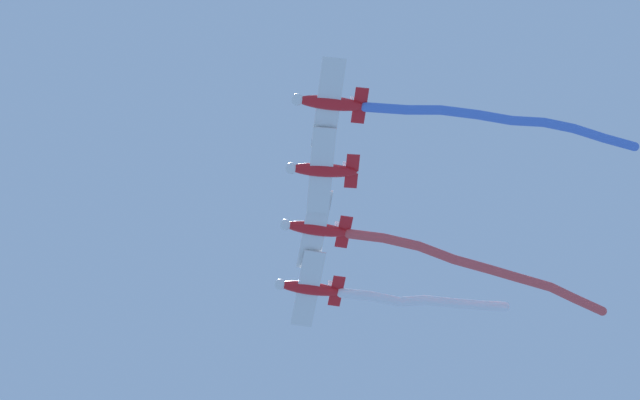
{
  "coord_description": "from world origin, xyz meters",
  "views": [
    {
      "loc": [
        45.71,
        -30.67,
        3.37
      ],
      "look_at": [
        3.35,
        -4.79,
        81.4
      ],
      "focal_mm": 68.54,
      "sensor_mm": 36.0,
      "label": 1
    }
  ],
  "objects": [
    {
      "name": "airplane_left_wing",
      "position": [
        0.83,
        -3.7,
        81.56
      ],
      "size": [
        7.48,
        5.77,
        1.87
      ],
      "rotation": [
        0.0,
        0.0,
        4.33
      ],
      "color": "red"
    },
    {
      "name": "airplane_slot",
      "position": [
        10.72,
        -8.53,
        81.56
      ],
      "size": [
        7.41,
        5.75,
        1.87
      ],
      "rotation": [
        0.0,
        0.0,
        4.28
      ],
      "color": "red"
    },
    {
      "name": "airplane_right_wing",
      "position": [
        5.77,
        -6.11,
        81.26
      ],
      "size": [
        7.34,
        5.72,
        1.87
      ],
      "rotation": [
        0.0,
        0.0,
        4.24
      ],
      "color": "red"
    },
    {
      "name": "smoke_trail_left_wing",
      "position": [
        4.24,
        9.82,
        82.04
      ],
      "size": [
        4.63,
        22.99,
        2.34
      ],
      "color": "#DB4C4C"
    },
    {
      "name": "smoke_trail_lead",
      "position": [
        -0.78,
        7.61,
        81.97
      ],
      "size": [
        5.7,
        13.52,
        2.48
      ],
      "color": "white"
    },
    {
      "name": "smoke_trail_slot",
      "position": [
        15.58,
        4.07,
        83.16
      ],
      "size": [
        7.34,
        21.33,
        4.28
      ],
      "color": "#4C75DB"
    },
    {
      "name": "airplane_lead",
      "position": [
        -4.11,
        -1.29,
        81.26
      ],
      "size": [
        7.48,
        5.77,
        1.87
      ],
      "rotation": [
        0.0,
        0.0,
        4.33
      ],
      "color": "red"
    }
  ]
}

